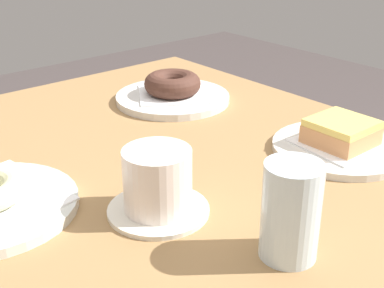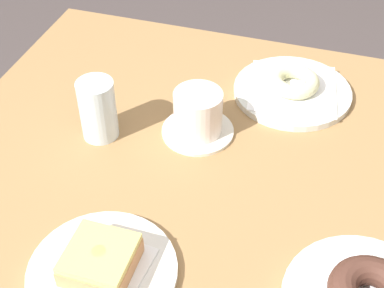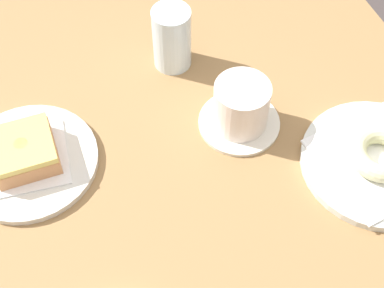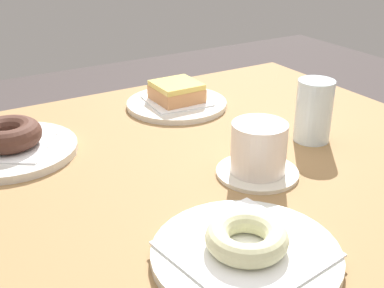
{
  "view_description": "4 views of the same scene",
  "coord_description": "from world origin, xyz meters",
  "px_view_note": "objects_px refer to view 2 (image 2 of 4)",
  "views": [
    {
      "loc": [
        0.55,
        -0.42,
        1.07
      ],
      "look_at": [
        -0.0,
        0.05,
        0.75
      ],
      "focal_mm": 49.88,
      "sensor_mm": 36.0,
      "label": 1
    },
    {
      "loc": [
        -0.14,
        0.65,
        1.37
      ],
      "look_at": [
        0.06,
        0.01,
        0.76
      ],
      "focal_mm": 51.65,
      "sensor_mm": 36.0,
      "label": 2
    },
    {
      "loc": [
        -0.4,
        0.18,
        1.41
      ],
      "look_at": [
        0.05,
        0.02,
        0.74
      ],
      "focal_mm": 51.06,
      "sensor_mm": 36.0,
      "label": 3
    },
    {
      "loc": [
        -0.38,
        -0.63,
        1.1
      ],
      "look_at": [
        0.01,
        0.03,
        0.74
      ],
      "focal_mm": 47.57,
      "sensor_mm": 36.0,
      "label": 4
    }
  ],
  "objects_px": {
    "donut_glazed_square": "(100,259)",
    "donut_sugar_ring": "(294,82)",
    "plate_sugar_ring": "(292,92)",
    "plate_glazed_square": "(103,271)",
    "water_glass": "(98,109)",
    "coffee_cup": "(198,115)"
  },
  "relations": [
    {
      "from": "plate_glazed_square",
      "to": "donut_glazed_square",
      "type": "relative_size",
      "value": 2.31
    },
    {
      "from": "plate_glazed_square",
      "to": "donut_sugar_ring",
      "type": "bearing_deg",
      "value": -110.31
    },
    {
      "from": "plate_sugar_ring",
      "to": "water_glass",
      "type": "height_order",
      "value": "water_glass"
    },
    {
      "from": "water_glass",
      "to": "coffee_cup",
      "type": "bearing_deg",
      "value": -161.38
    },
    {
      "from": "plate_glazed_square",
      "to": "water_glass",
      "type": "xyz_separation_m",
      "value": [
        0.13,
        -0.27,
        0.05
      ]
    },
    {
      "from": "plate_sugar_ring",
      "to": "coffee_cup",
      "type": "bearing_deg",
      "value": 48.87
    },
    {
      "from": "plate_sugar_ring",
      "to": "donut_glazed_square",
      "type": "height_order",
      "value": "donut_glazed_square"
    },
    {
      "from": "donut_sugar_ring",
      "to": "plate_glazed_square",
      "type": "distance_m",
      "value": 0.53
    },
    {
      "from": "coffee_cup",
      "to": "plate_sugar_ring",
      "type": "bearing_deg",
      "value": -131.13
    },
    {
      "from": "water_glass",
      "to": "donut_sugar_ring",
      "type": "bearing_deg",
      "value": -144.53
    },
    {
      "from": "plate_sugar_ring",
      "to": "donut_sugar_ring",
      "type": "height_order",
      "value": "donut_sugar_ring"
    },
    {
      "from": "donut_sugar_ring",
      "to": "donut_glazed_square",
      "type": "distance_m",
      "value": 0.53
    },
    {
      "from": "plate_sugar_ring",
      "to": "donut_glazed_square",
      "type": "distance_m",
      "value": 0.53
    },
    {
      "from": "donut_glazed_square",
      "to": "water_glass",
      "type": "xyz_separation_m",
      "value": [
        0.13,
        -0.27,
        0.02
      ]
    },
    {
      "from": "donut_sugar_ring",
      "to": "water_glass",
      "type": "distance_m",
      "value": 0.38
    },
    {
      "from": "plate_sugar_ring",
      "to": "donut_glazed_square",
      "type": "xyz_separation_m",
      "value": [
        0.18,
        0.49,
        0.03
      ]
    },
    {
      "from": "plate_sugar_ring",
      "to": "plate_glazed_square",
      "type": "relative_size",
      "value": 1.08
    },
    {
      "from": "donut_sugar_ring",
      "to": "plate_glazed_square",
      "type": "xyz_separation_m",
      "value": [
        0.18,
        0.49,
        -0.02
      ]
    },
    {
      "from": "donut_glazed_square",
      "to": "donut_sugar_ring",
      "type": "bearing_deg",
      "value": -110.31
    },
    {
      "from": "plate_sugar_ring",
      "to": "coffee_cup",
      "type": "relative_size",
      "value": 1.76
    },
    {
      "from": "plate_glazed_square",
      "to": "coffee_cup",
      "type": "relative_size",
      "value": 1.62
    },
    {
      "from": "donut_sugar_ring",
      "to": "plate_glazed_square",
      "type": "height_order",
      "value": "donut_sugar_ring"
    }
  ]
}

